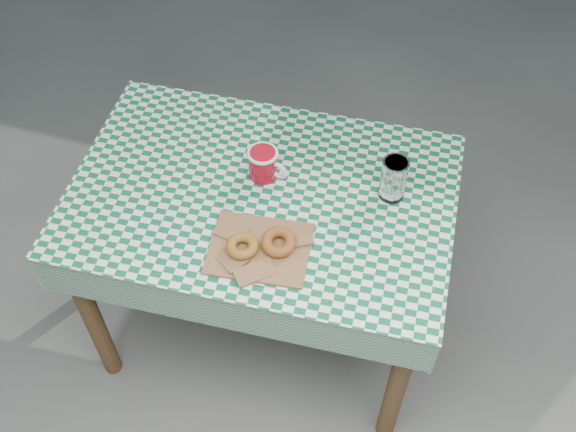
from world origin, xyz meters
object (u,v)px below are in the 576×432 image
at_px(table, 265,266).
at_px(coffee_mug, 263,164).
at_px(paper_bag, 260,248).
at_px(drinking_glass, 393,179).

bearing_deg(table, coffee_mug, 99.76).
distance_m(table, paper_bag, 0.44).
relative_size(table, paper_bag, 4.05).
height_order(table, coffee_mug, coffee_mug).
distance_m(table, coffee_mug, 0.44).
relative_size(paper_bag, drinking_glass, 2.00).
bearing_deg(drinking_glass, table, -163.71).
xyz_separation_m(table, coffee_mug, (-0.02, 0.07, 0.43)).
xyz_separation_m(table, paper_bag, (0.06, -0.20, 0.39)).
height_order(paper_bag, coffee_mug, coffee_mug).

